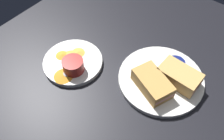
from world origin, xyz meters
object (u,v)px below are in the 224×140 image
plate_sandwich_main (161,79)px  plate_chips_companion (73,62)px  ramekin_dark_sauce (175,65)px  sandwich_half_far (179,76)px  spoon_by_dark_ramekin (161,72)px  spoon_by_gravy_ramekin (68,70)px  ramekin_light_gravy (73,65)px  sandwich_half_near (152,83)px

plate_sandwich_main → plate_chips_companion: bearing=24.8°
ramekin_dark_sauce → plate_chips_companion: (29.27, 19.00, -2.56)cm
sandwich_half_far → spoon_by_dark_ramekin: 6.22cm
ramekin_dark_sauce → spoon_by_gravy_ramekin: bearing=40.2°
ramekin_dark_sauce → spoon_by_dark_ramekin: ramekin_dark_sauce is taller
ramekin_dark_sauce → ramekin_light_gravy: size_ratio=0.85×
sandwich_half_far → plate_chips_companion: 36.15cm
spoon_by_dark_ramekin → ramekin_light_gravy: (23.71, 17.15, 1.98)cm
spoon_by_dark_ramekin → ramekin_dark_sauce: bearing=-119.1°
sandwich_half_near → sandwich_half_far: same height
sandwich_half_near → ramekin_light_gravy: sandwich_half_near is taller
sandwich_half_far → spoon_by_gravy_ramekin: (30.74, 19.30, -2.04)cm
spoon_by_dark_ramekin → plate_chips_companion: spoon_by_dark_ramekin is taller
ramekin_dark_sauce → ramekin_light_gravy: 33.93cm
sandwich_half_far → ramekin_light_gravy: (29.56, 17.77, -0.05)cm
spoon_by_dark_ramekin → spoon_by_gravy_ramekin: size_ratio=0.98×
sandwich_half_far → spoon_by_dark_ramekin: (5.85, 0.62, -2.04)cm
plate_sandwich_main → ramekin_dark_sauce: size_ratio=4.66×
spoon_by_dark_ramekin → spoon_by_gravy_ramekin: same height
plate_sandwich_main → sandwich_half_near: bearing=86.0°
ramekin_dark_sauce → spoon_by_dark_ramekin: bearing=60.9°
ramekin_dark_sauce → plate_chips_companion: 34.99cm
sandwich_half_far → plate_sandwich_main: bearing=26.0°
sandwich_half_far → ramekin_dark_sauce: sandwich_half_far is taller
plate_chips_companion → ramekin_light_gravy: ramekin_light_gravy is taller
plate_chips_companion → ramekin_light_gravy: size_ratio=2.90×
sandwich_half_far → spoon_by_gravy_ramekin: bearing=32.1°
plate_chips_companion → plate_sandwich_main: bearing=-155.2°
ramekin_dark_sauce → plate_chips_companion: ramekin_dark_sauce is taller
plate_sandwich_main → plate_chips_companion: same height
ramekin_light_gravy → plate_chips_companion: bearing=-39.8°
plate_sandwich_main → spoon_by_gravy_ramekin: (25.95, 16.96, 1.16)cm
spoon_by_dark_ramekin → plate_chips_companion: bearing=28.5°
ramekin_dark_sauce → plate_chips_companion: bearing=33.0°
sandwich_half_far → spoon_by_dark_ramekin: sandwich_half_far is taller
sandwich_half_far → ramekin_light_gravy: size_ratio=1.89×
spoon_by_dark_ramekin → plate_chips_companion: size_ratio=0.45×
ramekin_dark_sauce → spoon_by_dark_ramekin: size_ratio=0.65×
ramekin_dark_sauce → spoon_by_dark_ramekin: 5.26cm
sandwich_half_near → sandwich_half_far: 9.24cm
plate_sandwich_main → plate_chips_companion: (27.85, 12.85, 0.00)cm
plate_chips_companion → ramekin_light_gravy: (-3.09, 2.58, 3.15)cm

